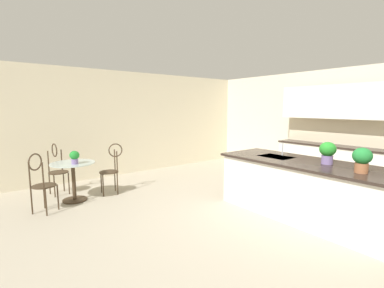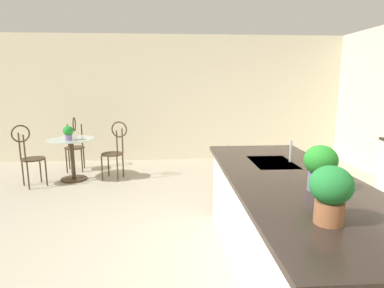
{
  "view_description": "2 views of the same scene",
  "coord_description": "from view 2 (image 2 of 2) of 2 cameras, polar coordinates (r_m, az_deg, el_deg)",
  "views": [
    {
      "loc": [
        2.55,
        -3.19,
        1.78
      ],
      "look_at": [
        -1.44,
        -0.09,
        1.09
      ],
      "focal_mm": 25.43,
      "sensor_mm": 36.0,
      "label": 1
    },
    {
      "loc": [
        2.78,
        -0.16,
        1.71
      ],
      "look_at": [
        -1.64,
        0.14,
        0.85
      ],
      "focal_mm": 29.82,
      "sensor_mm": 36.0,
      "label": 2
    }
  ],
  "objects": [
    {
      "name": "potted_plant_on_table",
      "position": [
        5.76,
        -21.25,
        1.99
      ],
      "size": [
        0.17,
        0.17,
        0.24
      ],
      "color": "#7A669E",
      "rests_on": "bistro_table"
    },
    {
      "name": "bistro_table",
      "position": [
        5.97,
        -20.62,
        -1.9
      ],
      "size": [
        0.8,
        0.8,
        0.74
      ],
      "color": "#3D2D1E",
      "rests_on": "ground"
    },
    {
      "name": "chair_toward_desk",
      "position": [
        6.61,
        -20.25,
        0.43
      ],
      "size": [
        0.5,
        0.43,
        1.04
      ],
      "color": "#3D2D1E",
      "rests_on": "ground"
    },
    {
      "name": "potted_plant_counter_near",
      "position": [
        2.51,
        21.98,
        -3.48
      ],
      "size": [
        0.24,
        0.24,
        0.34
      ],
      "color": "#7A669E",
      "rests_on": "kitchen_island"
    },
    {
      "name": "potted_plant_counter_far",
      "position": [
        1.95,
        23.55,
        -7.71
      ],
      "size": [
        0.24,
        0.24,
        0.33
      ],
      "color": "#9E603D",
      "rests_on": "kitchen_island"
    },
    {
      "name": "ground_plane",
      "position": [
        3.27,
        -0.48,
        -20.49
      ],
      "size": [
        40.0,
        40.0,
        0.0
      ],
      "primitive_type": "plane",
      "color": "#B2A893"
    },
    {
      "name": "kitchen_island",
      "position": [
        2.96,
        17.11,
        -14.38
      ],
      "size": [
        2.8,
        1.06,
        0.92
      ],
      "color": "white",
      "rests_on": "ground"
    },
    {
      "name": "wall_left_window",
      "position": [
        7.05,
        -2.56,
        8.07
      ],
      "size": [
        0.12,
        7.8,
        2.7
      ],
      "primitive_type": "cube",
      "color": "beige",
      "rests_on": "ground"
    },
    {
      "name": "sink_faucet",
      "position": [
        3.33,
        17.23,
        -1.24
      ],
      "size": [
        0.02,
        0.02,
        0.22
      ],
      "primitive_type": "cylinder",
      "color": "#B2B5BA",
      "rests_on": "kitchen_island"
    },
    {
      "name": "chair_by_island",
      "position": [
        5.77,
        -13.61,
        -0.66
      ],
      "size": [
        0.45,
        0.51,
        1.04
      ],
      "color": "#3D2D1E",
      "rests_on": "ground"
    },
    {
      "name": "chair_near_window",
      "position": [
        5.85,
        -27.16,
        -1.42
      ],
      "size": [
        0.53,
        0.53,
        1.04
      ],
      "color": "#3D2D1E",
      "rests_on": "ground"
    }
  ]
}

